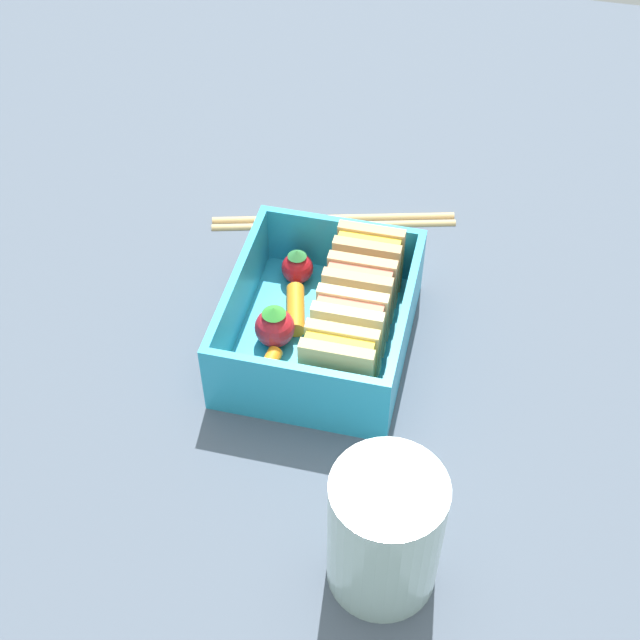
# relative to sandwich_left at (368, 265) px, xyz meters

# --- Properties ---
(ground_plane) EXTENTS (1.20, 1.20, 0.02)m
(ground_plane) POSITION_rel_sandwich_left_xyz_m (0.05, -0.03, -0.05)
(ground_plane) COLOR #495464
(bento_tray) EXTENTS (0.16, 0.13, 0.01)m
(bento_tray) POSITION_rel_sandwich_left_xyz_m (0.05, -0.03, -0.03)
(bento_tray) COLOR #29A1C8
(bento_tray) RESTS_ON ground_plane
(bento_rim) EXTENTS (0.16, 0.13, 0.05)m
(bento_rim) POSITION_rel_sandwich_left_xyz_m (0.05, -0.03, -0.00)
(bento_rim) COLOR #29A1C8
(bento_rim) RESTS_ON bento_tray
(sandwich_left) EXTENTS (0.03, 0.05, 0.06)m
(sandwich_left) POSITION_rel_sandwich_left_xyz_m (0.00, 0.00, 0.00)
(sandwich_left) COLOR tan
(sandwich_left) RESTS_ON bento_tray
(sandwich_center_left) EXTENTS (0.03, 0.05, 0.06)m
(sandwich_center_left) POSITION_rel_sandwich_left_xyz_m (0.03, 0.00, 0.00)
(sandwich_center_left) COLOR tan
(sandwich_center_left) RESTS_ON bento_tray
(sandwich_center) EXTENTS (0.03, 0.05, 0.06)m
(sandwich_center) POSITION_rel_sandwich_left_xyz_m (0.07, 0.00, 0.00)
(sandwich_center) COLOR beige
(sandwich_center) RESTS_ON bento_tray
(sandwich_center_right) EXTENTS (0.03, 0.05, 0.06)m
(sandwich_center_right) POSITION_rel_sandwich_left_xyz_m (0.10, 0.00, 0.00)
(sandwich_center_right) COLOR #D3C07B
(sandwich_center_right) RESTS_ON bento_tray
(strawberry_left) EXTENTS (0.03, 0.03, 0.03)m
(strawberry_left) POSITION_rel_sandwich_left_xyz_m (-0.00, -0.06, -0.02)
(strawberry_left) COLOR red
(strawberry_left) RESTS_ON bento_tray
(carrot_stick_far_left) EXTENTS (0.05, 0.02, 0.01)m
(carrot_stick_far_left) POSITION_rel_sandwich_left_xyz_m (0.04, -0.05, -0.02)
(carrot_stick_far_left) COLOR orange
(carrot_stick_far_left) RESTS_ON bento_tray
(strawberry_far_left) EXTENTS (0.03, 0.03, 0.04)m
(strawberry_far_left) POSITION_rel_sandwich_left_xyz_m (0.07, -0.06, -0.01)
(strawberry_far_left) COLOR red
(strawberry_far_left) RESTS_ON bento_tray
(carrot_stick_left) EXTENTS (0.04, 0.02, 0.01)m
(carrot_stick_left) POSITION_rel_sandwich_left_xyz_m (0.10, -0.05, -0.02)
(carrot_stick_left) COLOR orange
(carrot_stick_left) RESTS_ON bento_tray
(chopstick_pair) EXTENTS (0.07, 0.21, 0.01)m
(chopstick_pair) POSITION_rel_sandwich_left_xyz_m (-0.09, -0.05, -0.04)
(chopstick_pair) COLOR tan
(chopstick_pair) RESTS_ON ground_plane
(drinking_glass) EXTENTS (0.07, 0.07, 0.10)m
(drinking_glass) POSITION_rel_sandwich_left_xyz_m (0.23, 0.05, 0.01)
(drinking_glass) COLOR silver
(drinking_glass) RESTS_ON ground_plane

